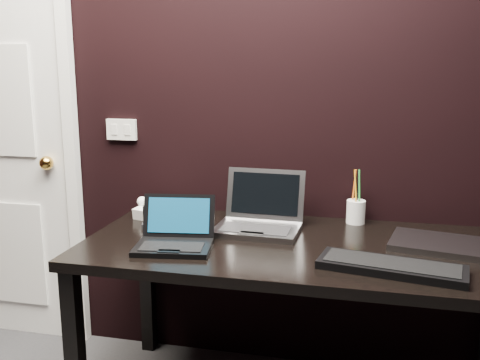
% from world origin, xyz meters
% --- Properties ---
extents(wall_back, '(4.00, 0.00, 4.00)m').
position_xyz_m(wall_back, '(0.00, 1.80, 1.30)').
color(wall_back, black).
rests_on(wall_back, ground).
extents(wall_switch, '(0.15, 0.02, 0.10)m').
position_xyz_m(wall_switch, '(-0.62, 1.79, 1.12)').
color(wall_switch, silver).
rests_on(wall_switch, wall_back).
extents(desk, '(1.70, 0.80, 0.74)m').
position_xyz_m(desk, '(0.30, 1.40, 0.66)').
color(desk, black).
rests_on(desk, ground).
extents(netbook, '(0.32, 0.29, 0.18)m').
position_xyz_m(netbook, '(-0.16, 1.25, 0.78)').
color(netbook, black).
rests_on(netbook, desk).
extents(silver_laptop, '(0.36, 0.32, 0.24)m').
position_xyz_m(silver_laptop, '(0.11, 1.54, 0.79)').
color(silver_laptop, gray).
rests_on(silver_laptop, desk).
extents(ext_keyboard, '(0.51, 0.25, 0.03)m').
position_xyz_m(ext_keyboard, '(0.63, 1.18, 0.76)').
color(ext_keyboard, black).
rests_on(ext_keyboard, desk).
extents(closed_laptop, '(0.40, 0.32, 0.02)m').
position_xyz_m(closed_laptop, '(0.82, 1.48, 0.75)').
color(closed_laptop, '#949399').
rests_on(closed_laptop, desk).
extents(desk_phone, '(0.21, 0.19, 0.10)m').
position_xyz_m(desk_phone, '(-0.38, 1.61, 0.78)').
color(desk_phone, silver).
rests_on(desk_phone, desk).
extents(mobile_phone, '(0.06, 0.06, 0.09)m').
position_xyz_m(mobile_phone, '(-0.36, 1.47, 0.77)').
color(mobile_phone, black).
rests_on(mobile_phone, desk).
extents(pen_cup, '(0.08, 0.08, 0.24)m').
position_xyz_m(pen_cup, '(0.50, 1.73, 0.80)').
color(pen_cup, white).
rests_on(pen_cup, desk).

